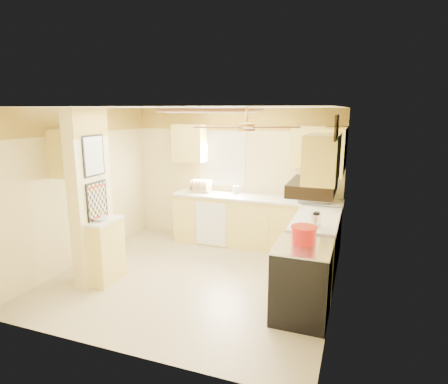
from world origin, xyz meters
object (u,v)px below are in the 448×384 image
at_px(microwave, 315,193).
at_px(kettle, 316,220).
at_px(stove, 302,281).
at_px(dutch_oven, 304,235).
at_px(bowl, 100,218).

relative_size(microwave, kettle, 2.69).
distance_m(stove, dutch_oven, 0.57).
height_order(dutch_oven, kettle, kettle).
relative_size(stove, dutch_oven, 2.95).
bearing_deg(stove, microwave, 93.57).
xyz_separation_m(microwave, kettle, (0.19, -1.42, -0.06)).
height_order(microwave, bowl, microwave).
height_order(stove, bowl, bowl).
xyz_separation_m(microwave, dutch_oven, (0.12, -2.02, -0.07)).
distance_m(microwave, bowl, 3.47).
xyz_separation_m(dutch_oven, kettle, (0.07, 0.60, 0.02)).
distance_m(microwave, dutch_oven, 2.03).
bearing_deg(kettle, dutch_oven, -96.87).
distance_m(stove, kettle, 0.90).
xyz_separation_m(stove, microwave, (-0.13, 2.11, 0.63)).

